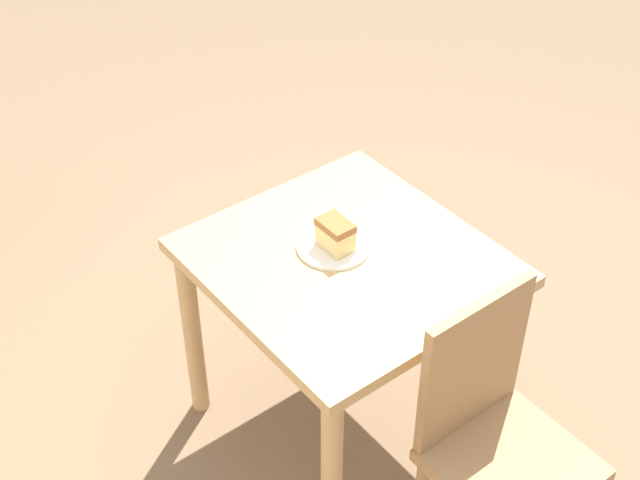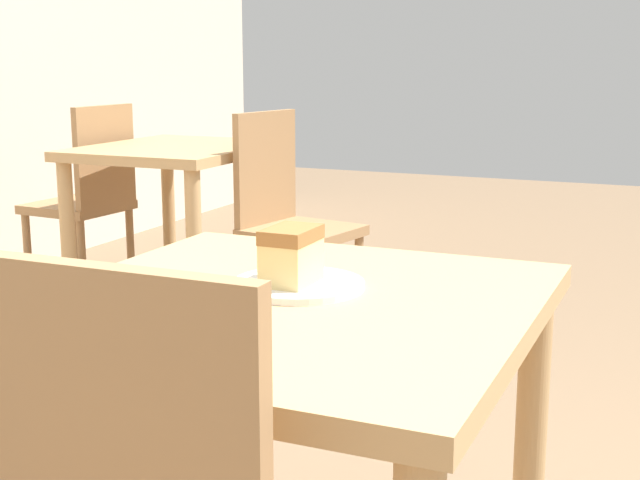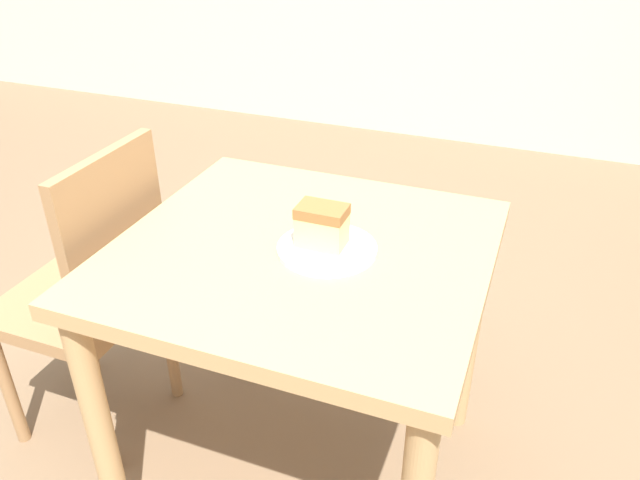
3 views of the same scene
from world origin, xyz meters
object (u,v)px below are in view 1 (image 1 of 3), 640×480
object	(u,v)px
dining_table_near	(346,289)
cake_slice	(335,235)
plate	(334,246)
chair_near_window	(495,436)

from	to	relation	value
dining_table_near	cake_slice	bearing A→B (deg)	9.93
dining_table_near	plate	bearing A→B (deg)	2.25
plate	dining_table_near	bearing A→B (deg)	-177.75
dining_table_near	chair_near_window	bearing A→B (deg)	-176.86
plate	cake_slice	world-z (taller)	cake_slice
cake_slice	chair_near_window	bearing A→B (deg)	-176.38
chair_near_window	cake_slice	distance (m)	0.72
dining_table_near	cake_slice	xyz separation A→B (m)	(0.05, 0.01, 0.18)
dining_table_near	plate	xyz separation A→B (m)	(0.06, 0.00, 0.13)
dining_table_near	cake_slice	size ratio (longest dim) A/B	7.71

